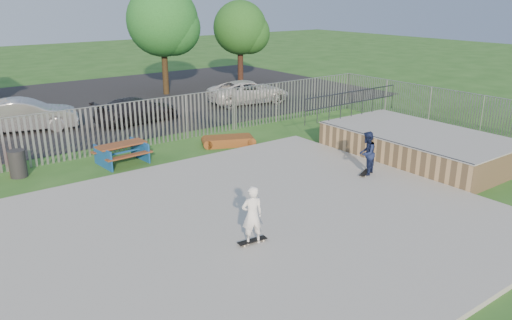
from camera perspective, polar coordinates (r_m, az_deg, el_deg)
ground at (r=13.84m, az=-2.57°, el=-8.21°), size 120.00×120.00×0.00m
concrete_slab at (r=13.81m, az=-2.57°, el=-7.93°), size 15.00×12.00×0.15m
quarter_pipe at (r=20.71m, az=17.92°, el=1.69°), size 5.50×7.05×2.19m
fence at (r=17.61m, az=-8.35°, el=1.04°), size 26.04×16.02×2.00m
picnic_table at (r=19.83m, az=-15.08°, el=0.74°), size 1.97×1.67×0.78m
funbox at (r=21.56m, az=-3.17°, el=2.19°), size 2.10×1.63×0.38m
trash_bin_red at (r=19.63m, az=-25.64°, el=-0.44°), size 0.56×0.56×0.94m
trash_bin_grey at (r=19.60m, az=-25.59°, el=-0.38°), size 0.59×0.59×0.99m
parking_lot at (r=30.70m, az=-23.09°, el=5.30°), size 40.00×18.00×0.02m
car_silver at (r=25.96m, az=-24.87°, el=4.66°), size 4.93×2.77×1.54m
car_dark at (r=25.99m, az=-13.44°, el=5.58°), size 4.56×2.34×1.27m
car_white at (r=29.90m, az=-0.83°, el=7.79°), size 5.17×3.07×1.35m
tree_mid at (r=32.82m, az=-10.66°, el=15.37°), size 4.46×4.46×6.88m
tree_right at (r=36.65m, az=-1.83°, el=14.85°), size 3.79×3.79×5.85m
skateboard_a at (r=18.06m, az=12.38°, el=-1.47°), size 0.81×0.51×0.08m
skateboard_b at (r=12.93m, az=-0.42°, el=-9.29°), size 0.82×0.28×0.08m
skater_navy at (r=17.83m, az=12.55°, el=0.76°), size 0.93×0.84×1.55m
skater_white at (r=12.60m, az=-0.43°, el=-6.32°), size 0.65×0.51×1.55m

